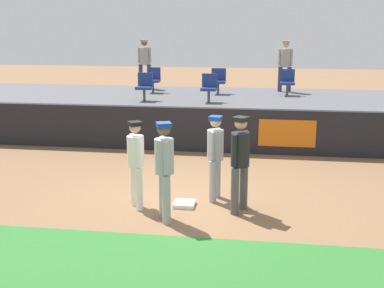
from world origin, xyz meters
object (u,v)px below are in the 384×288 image
player_runner_visitor (215,152)px  seat_front_left (145,85)px  seat_back_left (153,79)px  seat_front_center (209,86)px  seat_back_right (287,81)px  spectator_capped (285,62)px  player_umpire (240,158)px  seat_back_center (218,80)px  spectator_hooded (145,60)px  player_coach_visitor (164,165)px  player_fielder_home (136,158)px  first_base (184,204)px

player_runner_visitor → seat_front_left: seat_front_left is taller
player_runner_visitor → seat_back_left: size_ratio=2.03×
seat_front_center → seat_back_right: bearing=37.4°
player_runner_visitor → spectator_capped: spectator_capped is taller
seat_back_right → spectator_capped: spectator_capped is taller
player_umpire → spectator_capped: bearing=-160.0°
seat_back_center → seat_back_right: bearing=-0.0°
seat_back_left → seat_back_right: same height
seat_front_center → spectator_capped: bearing=49.5°
seat_front_left → seat_back_right: bearing=22.6°
seat_front_center → spectator_hooded: size_ratio=0.49×
spectator_hooded → spectator_capped: 4.95m
seat_back_center → spectator_hooded: 3.02m
seat_back_left → player_coach_visitor: bearing=-76.0°
player_coach_visitor → spectator_capped: bearing=144.1°
player_fielder_home → spectator_capped: (3.00, 8.58, 1.17)m
player_runner_visitor → seat_front_left: (-2.69, 5.25, 0.63)m
player_umpire → player_coach_visitor: bearing=-37.4°
seat_front_center → seat_front_left: same height
first_base → player_coach_visitor: player_coach_visitor is taller
seat_back_center → seat_front_left: size_ratio=1.00×
player_fielder_home → seat_back_right: 8.32m
seat_back_left → player_runner_visitor: bearing=-68.1°
player_umpire → seat_back_left: bearing=-129.3°
seat_back_center → spectator_capped: bearing=21.9°
seat_back_center → seat_back_right: (2.25, -0.00, -0.00)m
seat_front_center → seat_back_center: 1.80m
seat_back_right → seat_front_center: bearing=-142.6°
first_base → spectator_capped: bearing=75.9°
player_coach_visitor → seat_back_left: seat_back_left is taller
first_base → seat_back_right: 7.98m
player_coach_visitor → player_runner_visitor: bearing=125.7°
first_base → spectator_capped: size_ratio=0.23×
player_umpire → spectator_hooded: size_ratio=1.05×
player_umpire → seat_back_right: seat_back_right is taller
player_coach_visitor → seat_back_center: bearing=157.4°
player_runner_visitor → spectator_hooded: bearing=-146.4°
player_coach_visitor → seat_back_right: bearing=142.2°
seat_back_center → seat_back_right: 2.25m
player_runner_visitor → seat_front_center: seat_front_center is taller
seat_front_center → seat_back_right: same height
player_runner_visitor → seat_front_left: size_ratio=2.03×
seat_back_right → spectator_hooded: spectator_hooded is taller
seat_back_center → seat_front_left: 2.74m
seat_front_left → seat_back_center: bearing=41.1°
spectator_capped → seat_back_right: bearing=95.8°
player_coach_visitor → seat_front_left: (-1.91, 6.46, 0.57)m
player_coach_visitor → seat_front_left: seat_front_left is taller
player_fielder_home → seat_back_right: seat_back_right is taller
seat_back_left → seat_front_left: size_ratio=1.00×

